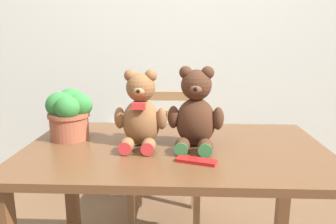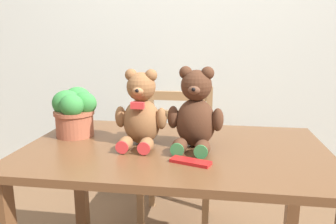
{
  "view_description": "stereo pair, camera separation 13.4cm",
  "coord_description": "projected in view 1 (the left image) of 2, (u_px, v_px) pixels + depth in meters",
  "views": [
    {
      "loc": [
        0.03,
        -0.91,
        1.22
      ],
      "look_at": [
        -0.03,
        0.4,
        0.92
      ],
      "focal_mm": 35.0,
      "sensor_mm": 36.0,
      "label": 1
    },
    {
      "loc": [
        0.16,
        -0.9,
        1.22
      ],
      "look_at": [
        -0.03,
        0.4,
        0.92
      ],
      "focal_mm": 35.0,
      "sensor_mm": 36.0,
      "label": 2
    }
  ],
  "objects": [
    {
      "name": "teddy_bear_right",
      "position": [
        196.0,
        113.0,
        1.33
      ],
      "size": [
        0.23,
        0.24,
        0.33
      ],
      "rotation": [
        0.0,
        0.0,
        3.05
      ],
      "color": "#472819",
      "rests_on": "dining_table"
    },
    {
      "name": "dining_table",
      "position": [
        175.0,
        174.0,
        1.38
      ],
      "size": [
        1.23,
        0.75,
        0.78
      ],
      "color": "brown",
      "rests_on": "ground_plane"
    },
    {
      "name": "radiator",
      "position": [
        146.0,
        164.0,
        2.57
      ],
      "size": [
        0.56,
        0.1,
        0.55
      ],
      "color": "white",
      "rests_on": "ground_plane"
    },
    {
      "name": "wooden_chair_behind",
      "position": [
        166.0,
        155.0,
        2.18
      ],
      "size": [
        0.44,
        0.4,
        0.9
      ],
      "rotation": [
        0.0,
        0.0,
        3.14
      ],
      "color": "#997047",
      "rests_on": "ground_plane"
    },
    {
      "name": "teddy_bear_left",
      "position": [
        141.0,
        113.0,
        1.34
      ],
      "size": [
        0.22,
        0.22,
        0.32
      ],
      "rotation": [
        0.0,
        0.0,
        3.12
      ],
      "color": "brown",
      "rests_on": "dining_table"
    },
    {
      "name": "wall_back",
      "position": [
        179.0,
        26.0,
        2.4
      ],
      "size": [
        8.0,
        0.04,
        2.6
      ],
      "primitive_type": "cube",
      "color": "silver",
      "rests_on": "ground_plane"
    },
    {
      "name": "chocolate_bar",
      "position": [
        196.0,
        161.0,
        1.18
      ],
      "size": [
        0.15,
        0.09,
        0.01
      ],
      "primitive_type": "cube",
      "rotation": [
        0.0,
        0.0,
        -0.32
      ],
      "color": "red",
      "rests_on": "dining_table"
    },
    {
      "name": "potted_plant",
      "position": [
        69.0,
        113.0,
        1.44
      ],
      "size": [
        0.2,
        0.2,
        0.22
      ],
      "color": "#9E5138",
      "rests_on": "dining_table"
    }
  ]
}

